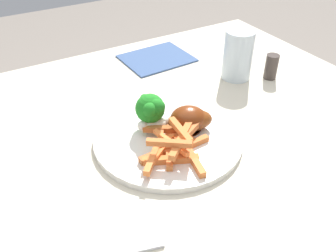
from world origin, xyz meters
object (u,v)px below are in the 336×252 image
Objects in this scene: dinner_plate at (168,137)px; broccoli_floret_front at (150,108)px; carrot_fries_pile at (175,144)px; water_glass at (238,55)px; pepper_shaker at (271,67)px; chicken_drumstick_near at (187,121)px; dining_table at (189,168)px; chicken_drumstick_far at (186,119)px.

dinner_plate is 3.90× the size of broccoli_floret_front.
dinner_plate is 1.74× the size of carrot_fries_pile.
water_glass is 0.09m from pepper_shaker.
chicken_drumstick_near is at bearing 39.34° from carrot_fries_pile.
pepper_shaker is at bearing 15.14° from dining_table.
water_glass reaches higher than chicken_drumstick_near.
dining_table is at bearing 10.47° from dinner_plate.
dining_table is at bearing -17.37° from broccoli_floret_front.
dining_table is at bearing 34.56° from chicken_drumstick_near.
dining_table is 0.31m from pepper_shaker.
broccoli_floret_front reaches higher than dinner_plate.
chicken_drumstick_far is 1.96× the size of pepper_shaker.
water_glass reaches higher than pepper_shaker.
broccoli_floret_front is at bearing -161.41° from water_glass.
carrot_fries_pile is at bearing -159.38° from pepper_shaker.
dining_table is 0.18m from broccoli_floret_front.
broccoli_floret_front is 1.20× the size of pepper_shaker.
chicken_drumstick_near is (0.05, 0.04, 0.01)m from carrot_fries_pile.
chicken_drumstick_far is 0.30m from pepper_shaker.
chicken_drumstick_far is (0.04, -0.00, 0.03)m from dinner_plate.
chicken_drumstick_far is at bearing -33.05° from broccoli_floret_front.
chicken_drumstick_far reaches higher than chicken_drumstick_near.
water_glass is (0.27, 0.17, 0.03)m from carrot_fries_pile.
chicken_drumstick_far is (0.05, 0.04, 0.01)m from carrot_fries_pile.
water_glass is (0.26, 0.13, 0.05)m from dinner_plate.
carrot_fries_pile is 1.37× the size of chicken_drumstick_far.
pepper_shaker is at bearing 16.35° from chicken_drumstick_far.
pepper_shaker is (0.35, 0.05, -0.03)m from broccoli_floret_front.
carrot_fries_pile is 0.32m from water_glass.
chicken_drumstick_far reaches higher than dining_table.
chicken_drumstick_far is at bearing 40.72° from carrot_fries_pile.
dinner_plate is 0.30m from water_glass.
chicken_drumstick_near reaches higher than dining_table.
pepper_shaker is at bearing -33.18° from water_glass.
water_glass is at bearing 30.12° from chicken_drumstick_far.
dining_table is 13.01× the size of broccoli_floret_front.
broccoli_floret_front is 0.61× the size of chicken_drumstick_far.
broccoli_floret_front is at bearing 162.63° from dining_table.
dinner_plate is 1.98× the size of chicken_drumstick_near.
carrot_fries_pile reaches higher than dinner_plate.
water_glass reaches higher than dinner_plate.
chicken_drumstick_far is (0.06, -0.04, -0.02)m from broccoli_floret_front.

